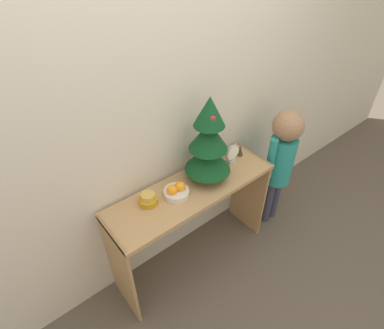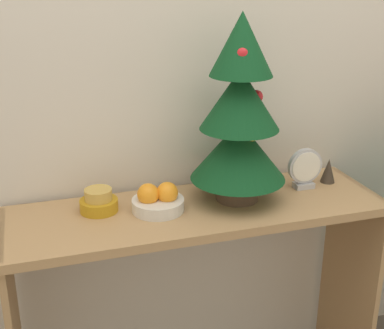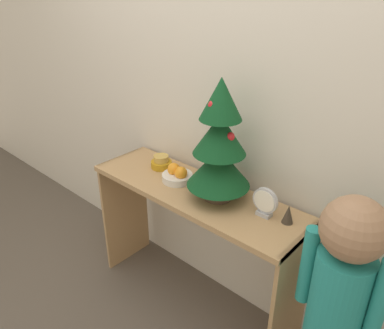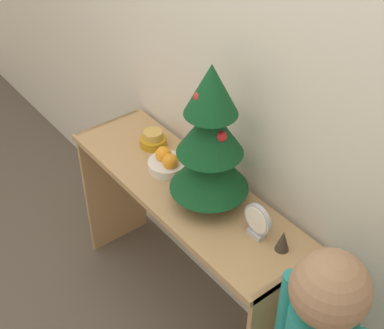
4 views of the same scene
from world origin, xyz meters
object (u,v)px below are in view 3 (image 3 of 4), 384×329
at_px(mini_tree, 220,145).
at_px(desk_clock, 265,203).
at_px(figurine, 288,214).
at_px(fruit_bowl, 177,175).
at_px(singing_bowl, 161,162).
at_px(child_figure, 341,286).

xyz_separation_m(mini_tree, desk_clock, (0.26, 0.02, -0.22)).
bearing_deg(figurine, desk_clock, -167.50).
distance_m(fruit_bowl, singing_bowl, 0.19).
xyz_separation_m(mini_tree, singing_bowl, (-0.46, 0.04, -0.26)).
xyz_separation_m(mini_tree, figurine, (0.37, 0.04, -0.25)).
bearing_deg(child_figure, desk_clock, 162.18).
height_order(mini_tree, singing_bowl, mini_tree).
xyz_separation_m(desk_clock, figurine, (0.11, 0.02, -0.03)).
bearing_deg(figurine, mini_tree, -173.52).
xyz_separation_m(desk_clock, child_figure, (0.44, -0.14, -0.13)).
height_order(mini_tree, child_figure, mini_tree).
relative_size(singing_bowl, figurine, 1.38).
distance_m(fruit_bowl, child_figure, 0.99).
bearing_deg(mini_tree, figurine, 6.48).
bearing_deg(fruit_bowl, mini_tree, 1.70).
relative_size(singing_bowl, child_figure, 0.11).
bearing_deg(desk_clock, figurine, 12.50).
distance_m(fruit_bowl, figurine, 0.66).
distance_m(figurine, child_figure, 0.38).
bearing_deg(child_figure, mini_tree, 170.03).
bearing_deg(mini_tree, child_figure, -9.97).
xyz_separation_m(fruit_bowl, child_figure, (0.98, -0.12, -0.09)).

